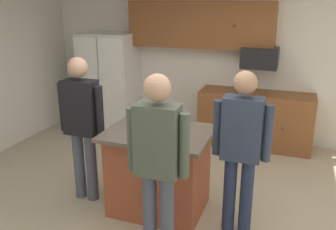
# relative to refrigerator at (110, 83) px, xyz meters

# --- Properties ---
(floor) EXTENTS (7.04, 7.04, 0.00)m
(floor) POSITION_rel_refrigerator_xyz_m (2.00, -2.38, -0.88)
(floor) COLOR #B7A88E
(floor) RESTS_ON ground
(back_wall) EXTENTS (6.40, 0.10, 2.60)m
(back_wall) POSITION_rel_refrigerator_xyz_m (2.00, 0.42, 0.42)
(back_wall) COLOR white
(back_wall) RESTS_ON ground
(cabinet_run_upper) EXTENTS (2.40, 0.38, 0.75)m
(cabinet_run_upper) POSITION_rel_refrigerator_xyz_m (1.60, 0.22, 1.04)
(cabinet_run_upper) COLOR brown
(cabinet_run_lower) EXTENTS (1.80, 0.63, 0.90)m
(cabinet_run_lower) POSITION_rel_refrigerator_xyz_m (2.60, 0.10, -0.43)
(cabinet_run_lower) COLOR brown
(cabinet_run_lower) RESTS_ON ground
(refrigerator) EXTENTS (0.93, 0.76, 1.76)m
(refrigerator) POSITION_rel_refrigerator_xyz_m (0.00, 0.00, 0.00)
(refrigerator) COLOR white
(refrigerator) RESTS_ON ground
(microwave_over_range) EXTENTS (0.56, 0.40, 0.32)m
(microwave_over_range) POSITION_rel_refrigerator_xyz_m (2.60, 0.12, 0.57)
(microwave_over_range) COLOR black
(kitchen_island) EXTENTS (1.14, 0.90, 0.95)m
(kitchen_island) POSITION_rel_refrigerator_xyz_m (1.82, -2.23, -0.40)
(kitchen_island) COLOR #9E4C33
(kitchen_island) RESTS_ON ground
(person_guest_right) EXTENTS (0.57, 0.23, 1.76)m
(person_guest_right) POSITION_rel_refrigerator_xyz_m (2.10, -2.99, 0.14)
(person_guest_right) COLOR #4C5166
(person_guest_right) RESTS_ON ground
(person_guest_by_door) EXTENTS (0.57, 0.22, 1.70)m
(person_guest_by_door) POSITION_rel_refrigerator_xyz_m (2.73, -2.35, 0.11)
(person_guest_by_door) COLOR #232D4C
(person_guest_by_door) RESTS_ON ground
(person_guest_left) EXTENTS (0.57, 0.23, 1.73)m
(person_guest_left) POSITION_rel_refrigerator_xyz_m (0.90, -2.30, 0.12)
(person_guest_left) COLOR #4C5166
(person_guest_left) RESTS_ON ground
(glass_stout_tall) EXTENTS (0.06, 0.06, 0.16)m
(glass_stout_tall) POSITION_rel_refrigerator_xyz_m (2.14, -2.52, 0.15)
(glass_stout_tall) COLOR black
(glass_stout_tall) RESTS_ON kitchen_island
(tumbler_amber) EXTENTS (0.07, 0.07, 0.16)m
(tumbler_amber) POSITION_rel_refrigerator_xyz_m (1.72, -2.41, 0.15)
(tumbler_amber) COLOR black
(tumbler_amber) RESTS_ON kitchen_island
(mug_ceramic_white) EXTENTS (0.12, 0.08, 0.09)m
(mug_ceramic_white) POSITION_rel_refrigerator_xyz_m (1.82, -1.94, 0.12)
(mug_ceramic_white) COLOR white
(mug_ceramic_white) RESTS_ON kitchen_island
(mug_blue_stoneware) EXTENTS (0.13, 0.09, 0.09)m
(mug_blue_stoneware) POSITION_rel_refrigerator_xyz_m (1.85, -2.43, 0.12)
(mug_blue_stoneware) COLOR white
(mug_blue_stoneware) RESTS_ON kitchen_island
(glass_dark_ale) EXTENTS (0.06, 0.06, 0.12)m
(glass_dark_ale) POSITION_rel_refrigerator_xyz_m (1.41, -2.10, 0.14)
(glass_dark_ale) COLOR black
(glass_dark_ale) RESTS_ON kitchen_island
(serving_tray) EXTENTS (0.44, 0.30, 0.04)m
(serving_tray) POSITION_rel_refrigerator_xyz_m (1.77, -2.17, 0.09)
(serving_tray) COLOR #B7B7BC
(serving_tray) RESTS_ON kitchen_island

